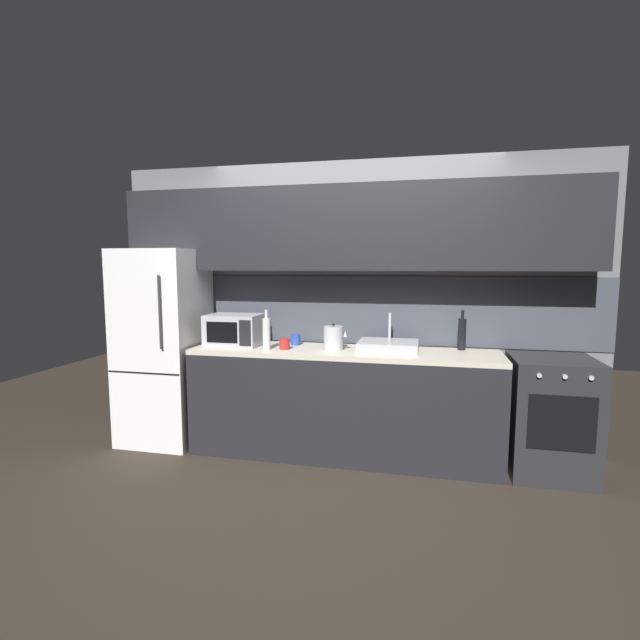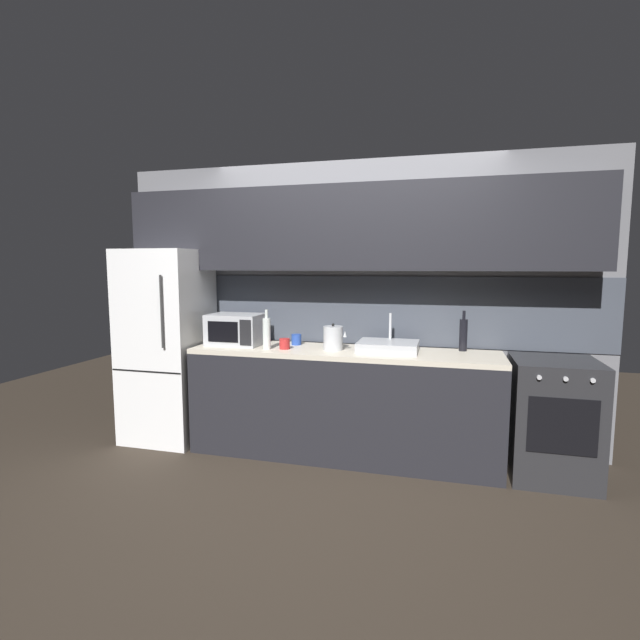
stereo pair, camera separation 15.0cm
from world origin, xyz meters
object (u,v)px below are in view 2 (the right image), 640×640
(wine_bottle_dark, at_px, (463,334))
(kettle, at_px, (333,338))
(microwave, at_px, (236,329))
(mug_blue, at_px, (296,340))
(oven_range, at_px, (553,419))
(wine_bottle_clear, at_px, (267,333))
(mug_red, at_px, (285,344))
(refrigerator, at_px, (167,345))

(wine_bottle_dark, bearing_deg, kettle, -167.08)
(microwave, bearing_deg, mug_blue, 13.25)
(oven_range, bearing_deg, wine_bottle_dark, 162.13)
(wine_bottle_clear, relative_size, mug_blue, 3.55)
(wine_bottle_dark, bearing_deg, mug_red, -168.35)
(microwave, height_order, wine_bottle_dark, wine_bottle_dark)
(kettle, bearing_deg, microwave, 177.05)
(oven_range, distance_m, mug_red, 2.15)
(refrigerator, bearing_deg, wine_bottle_dark, 4.60)
(kettle, xyz_separation_m, wine_bottle_clear, (-0.54, -0.10, 0.04))
(wine_bottle_dark, bearing_deg, microwave, -174.33)
(kettle, height_order, wine_bottle_clear, wine_bottle_clear)
(oven_range, xyz_separation_m, microwave, (-2.58, 0.02, 0.58))
(microwave, height_order, kettle, microwave)
(kettle, xyz_separation_m, mug_red, (-0.40, -0.06, -0.06))
(refrigerator, xyz_separation_m, wine_bottle_clear, (1.02, -0.13, 0.17))
(oven_range, distance_m, wine_bottle_clear, 2.31)
(wine_bottle_dark, height_order, wine_bottle_clear, wine_bottle_clear)
(mug_blue, xyz_separation_m, mug_red, (-0.03, -0.23, -0.00))
(mug_blue, bearing_deg, mug_red, -97.53)
(wine_bottle_clear, bearing_deg, refrigerator, 172.96)
(mug_blue, bearing_deg, microwave, -166.75)
(oven_range, xyz_separation_m, wine_bottle_dark, (-0.65, 0.21, 0.59))
(kettle, distance_m, wine_bottle_dark, 1.06)
(wine_bottle_dark, distance_m, wine_bottle_clear, 1.61)
(kettle, xyz_separation_m, mug_blue, (-0.37, 0.17, -0.05))
(mug_blue, distance_m, mug_red, 0.23)
(wine_bottle_dark, bearing_deg, oven_range, -17.87)
(microwave, bearing_deg, kettle, -2.95)
(wine_bottle_clear, bearing_deg, kettle, 10.32)
(microwave, distance_m, wine_bottle_clear, 0.37)
(oven_range, relative_size, wine_bottle_clear, 2.72)
(mug_blue, bearing_deg, kettle, -24.29)
(kettle, bearing_deg, mug_red, -171.66)
(wine_bottle_dark, relative_size, mug_red, 3.75)
(wine_bottle_clear, distance_m, mug_red, 0.18)
(refrigerator, distance_m, mug_blue, 1.21)
(oven_range, height_order, kettle, kettle)
(oven_range, distance_m, wine_bottle_dark, 0.90)
(oven_range, bearing_deg, kettle, -179.11)
(refrigerator, height_order, wine_bottle_clear, refrigerator)
(refrigerator, height_order, microwave, refrigerator)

